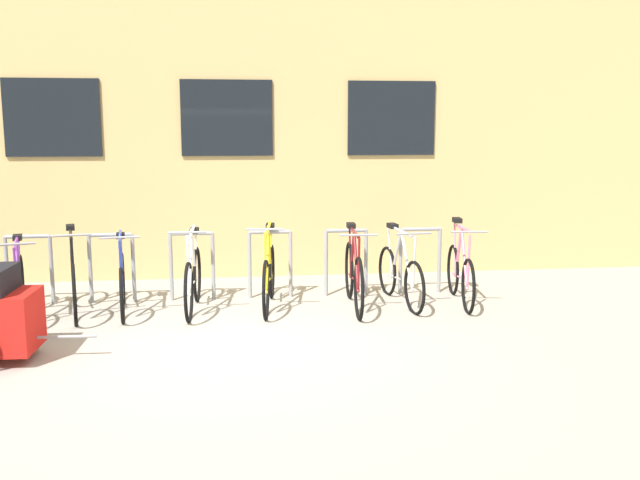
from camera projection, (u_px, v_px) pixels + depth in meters
The scene contains 11 objects.
ground_plane at pixel (230, 343), 7.15m from camera, with size 42.00×42.00×0.00m, color #9E998E.
storefront_building at pixel (227, 86), 13.19m from camera, with size 28.00×6.93×5.97m.
bike_rack at pixel (192, 259), 8.87m from camera, with size 6.58×0.05×0.89m.
bicycle_maroon at pixel (354, 275), 8.53m from camera, with size 0.44×1.80×1.02m.
bicycle_yellow at pixel (269, 276), 8.55m from camera, with size 0.44×1.74×1.07m.
bicycle_white at pixel (193, 279), 8.40m from camera, with size 0.44×1.70×1.06m.
bicycle_blue at pixel (122, 282), 8.32m from camera, with size 0.44×1.60×1.00m.
bicycle_purple at pixel (19, 287), 8.03m from camera, with size 0.54×1.65×0.98m.
bicycle_black at pixel (73, 281), 8.23m from camera, with size 0.53×1.68×1.05m.
bicycle_pink at pixel (460, 273), 8.76m from camera, with size 0.44×1.65×1.06m.
bicycle_silver at pixel (400, 274), 8.73m from camera, with size 0.44×1.67×0.99m.
Camera 1 is at (0.06, -6.95, 2.19)m, focal length 38.94 mm.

